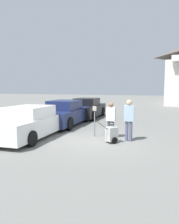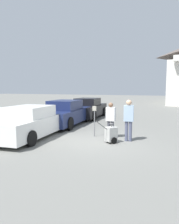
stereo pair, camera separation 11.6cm
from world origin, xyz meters
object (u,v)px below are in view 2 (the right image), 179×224
(person_worker, at_px, (111,118))
(parked_car_navy, at_px, (66,114))
(person_supervisor, at_px, (129,118))
(parking_meter, at_px, (94,116))
(parked_car_black, at_px, (88,109))
(equipment_cart, at_px, (111,134))
(parked_car_white, at_px, (32,122))

(person_worker, bearing_deg, parked_car_navy, -35.10)
(person_worker, bearing_deg, person_supervisor, 160.56)
(parking_meter, xyz_separation_m, person_supervisor, (1.72, -0.35, 0.04))
(person_worker, bearing_deg, parked_car_black, -60.47)
(parked_car_navy, relative_size, person_worker, 3.16)
(person_supervisor, relative_size, equipment_cart, 1.83)
(parked_car_navy, height_order, parked_car_black, parked_car_navy)
(parked_car_white, relative_size, parked_car_navy, 1.01)
(parked_car_navy, height_order, person_worker, person_worker)
(equipment_cart, bearing_deg, parking_meter, 176.54)
(parked_car_black, distance_m, person_worker, 7.08)
(parked_car_navy, height_order, person_supervisor, person_supervisor)
(parked_car_black, xyz_separation_m, equipment_cart, (3.88, -6.98, -0.33))
(parked_car_navy, distance_m, parking_meter, 3.67)
(parked_car_navy, xyz_separation_m, parked_car_black, (-0.00, 3.66, -0.01))
(person_worker, height_order, equipment_cart, person_worker)
(parked_car_navy, bearing_deg, person_supervisor, -35.89)
(parking_meter, bearing_deg, equipment_cart, -40.18)
(parking_meter, bearing_deg, parked_car_black, 114.66)
(parking_meter, xyz_separation_m, person_worker, (0.82, -0.05, -0.07))
(equipment_cart, bearing_deg, person_supervisor, 80.35)
(person_worker, relative_size, equipment_cart, 1.66)
(parked_car_white, height_order, parked_car_navy, parked_car_navy)
(person_supervisor, bearing_deg, equipment_cart, 37.46)
(parked_car_black, bearing_deg, parked_car_white, -94.58)
(parking_meter, distance_m, person_supervisor, 1.75)
(equipment_cart, bearing_deg, person_worker, 144.55)
(parked_car_black, relative_size, parking_meter, 3.41)
(parking_meter, bearing_deg, person_worker, -3.27)
(parked_car_white, height_order, parked_car_black, parked_car_black)
(parked_car_white, relative_size, person_supervisor, 2.90)
(parked_car_black, xyz_separation_m, parking_meter, (2.78, -6.05, 0.30))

